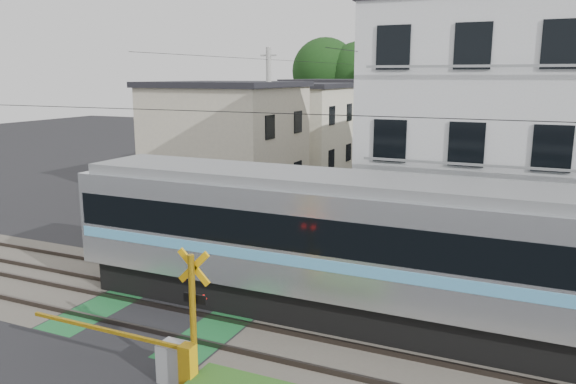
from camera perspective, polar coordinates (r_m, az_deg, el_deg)
The scene contains 12 objects.
ground at distance 17.23m, azimuth -11.09°, elevation -11.08°, with size 120.00×120.00×0.00m, color black.
track_bed at distance 17.21m, azimuth -11.09°, elevation -10.96°, with size 120.00×120.00×0.14m.
commuter_train at distance 15.05m, azimuth 11.58°, elevation -5.92°, with size 19.22×3.03×3.99m.
crossing_signal_near at distance 12.87m, azimuth -11.21°, elevation -15.83°, with size 4.74×0.65×3.09m.
crossing_signal_far at distance 21.22m, azimuth -11.17°, elevation -4.64°, with size 4.74×0.65×3.09m.
apartment_block at distance 22.43m, azimuth 22.15°, elevation 5.87°, with size 10.20×8.36×9.30m.
houses_row at distance 39.96m, azimuth 11.18°, elevation 6.70°, with size 22.07×31.35×6.80m.
tree_hill at distance 62.72m, azimuth 15.92°, elevation 10.20°, with size 40.00×12.75×11.57m.
catenary at distance 13.62m, azimuth 9.40°, elevation -0.81°, with size 60.00×5.04×7.00m.
utility_poles at distance 37.41m, azimuth 8.22°, elevation 7.75°, with size 7.90×42.00×8.00m.
pedestrian at distance 41.55m, azimuth 11.10°, elevation 3.55°, with size 0.62×0.40×1.69m, color #23242C.
weed_patches at distance 16.19m, azimuth -6.11°, elevation -11.74°, with size 10.25×8.80×0.40m.
Camera 1 is at (9.40, -12.83, 6.62)m, focal length 35.00 mm.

